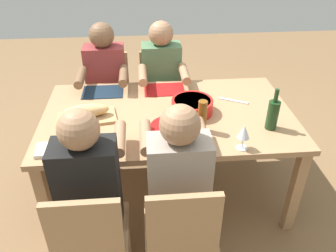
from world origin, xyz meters
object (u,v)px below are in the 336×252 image
Objects in this scene: serving_bowl_pasta at (192,105)px; serving_bowl_salad at (169,130)px; dining_table at (168,122)px; wine_bottle at (273,114)px; diner_near_center at (178,180)px; wine_glass at (244,133)px; diner_far_left at (106,81)px; chair_near_left at (91,237)px; napkin_stack at (48,150)px; chair_far_center at (161,91)px; chair_near_center at (181,231)px; bread_loaf at (86,111)px; beer_bottle at (202,116)px; cutting_board at (87,118)px; chair_far_left at (109,93)px; diner_far_center at (162,79)px; diner_near_left at (90,185)px.

serving_bowl_pasta is 0.34m from serving_bowl_salad.
wine_bottle reaches higher than dining_table.
wine_bottle is at bearing 31.79° from diner_near_center.
diner_far_left is at bearing 129.01° from wine_glass.
chair_near_left is 2.93× the size of wine_bottle.
napkin_stack is at bearing -174.44° from wine_bottle.
napkin_stack is at bearing -121.77° from chair_far_center.
napkin_stack is (-0.28, 0.46, 0.27)m from chair_near_left.
chair_near_center is at bearing -136.91° from wine_glass.
bread_loaf is at bearing 132.09° from diner_near_center.
chair_near_center reaches higher than dining_table.
chair_near_left is 0.88m from bread_loaf.
chair_near_left is at bearing -138.81° from beer_bottle.
bread_loaf reaches higher than cutting_board.
chair_near_center is at bearing -73.82° from chair_far_left.
diner_far_center is 0.91m from bread_loaf.
dining_table is 0.65m from wine_glass.
diner_far_left reaches higher than chair_near_left.
chair_near_left reaches higher than cutting_board.
bread_loaf is (-0.57, 0.64, 0.11)m from diner_near_center.
dining_table is 0.59m from bread_loaf.
dining_table is 1.50× the size of diner_far_left.
chair_far_center is 0.49m from chair_far_left.
chair_near_left reaches higher than napkin_stack.
chair_far_center is (0.49, 1.70, 0.00)m from chair_near_left.
chair_far_left is at bearing 122.54° from beer_bottle.
cutting_board is 1.25× the size of bread_loaf.
chair_far_center is at bearing 20.42° from diner_far_left.
bread_loaf is at bearing 169.96° from wine_bottle.
diner_near_center is at bearing -115.49° from beer_bottle.
wine_bottle is at bearing -10.04° from bread_loaf.
diner_near_left is 1.53m from chair_far_left.
diner_far_center is at bearing 71.98° from chair_near_left.
serving_bowl_salad reaches higher than napkin_stack.
diner_near_center is 0.86m from bread_loaf.
diner_far_center is 3.75× the size of bread_loaf.
serving_bowl_pasta is (0.17, 0.85, 0.31)m from chair_near_center.
diner_near_left is 1.41× the size of chair_far_center.
chair_far_left is (-0.49, 1.70, 0.00)m from chair_near_center.
chair_far_left is 6.07× the size of napkin_stack.
wine_glass reaches higher than cutting_board.
wine_bottle is at bearing 5.56° from napkin_stack.
diner_near_center is 0.50m from beer_bottle.
chair_near_center and bread_loaf have the same top height.
chair_near_left is 5.12× the size of wine_glass.
chair_far_center is at bearing 56.94° from bread_loaf.
diner_far_center reaches higher than bread_loaf.
chair_near_center is at bearing -108.42° from beer_bottle.
diner_near_left is 0.64m from cutting_board.
dining_table is 4.48× the size of cutting_board.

